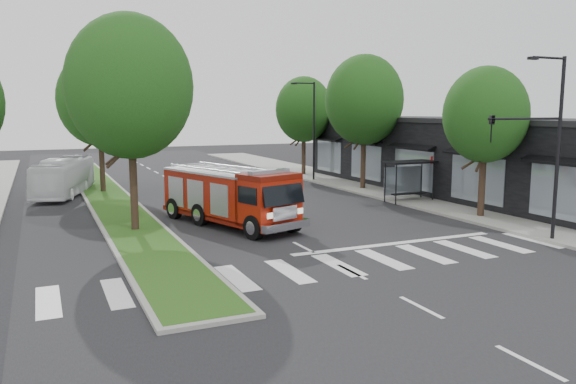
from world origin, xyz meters
The scene contains 14 objects.
ground centered at (0.00, 0.00, 0.00)m, with size 140.00×140.00×0.00m, color black.
sidewalk_right centered at (12.50, 10.00, 0.07)m, with size 5.00×80.00×0.15m, color gray.
median centered at (-6.00, 18.00, 0.08)m, with size 3.00×50.00×0.15m.
storefront_row centered at (17.00, 10.00, 2.50)m, with size 8.00×30.00×5.00m, color black.
bus_shelter centered at (11.20, 8.15, 2.04)m, with size 3.20×1.60×2.61m.
tree_right_near centered at (11.50, 2.00, 5.51)m, with size 4.40×4.40×8.05m.
tree_right_mid centered at (11.50, 14.00, 6.49)m, with size 5.60×5.60×9.72m.
tree_right_far centered at (11.50, 24.00, 5.84)m, with size 5.00×5.00×8.73m.
tree_median_near centered at (-6.00, 6.00, 6.81)m, with size 5.80×5.80×10.16m.
tree_median_far centered at (-6.00, 20.00, 6.49)m, with size 5.60×5.60×9.72m.
streetlight_right_near centered at (9.61, -3.50, 4.67)m, with size 4.08×0.22×8.00m.
streetlight_right_far centered at (10.35, 20.00, 4.48)m, with size 2.11×0.20×8.00m.
fire_engine centered at (-1.37, 5.78, 1.46)m, with size 5.25×9.16×3.05m.
city_bus centered at (-8.50, 20.00, 1.27)m, with size 2.14×9.14×2.55m, color white.
Camera 1 is at (-10.00, -20.84, 5.72)m, focal length 35.00 mm.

